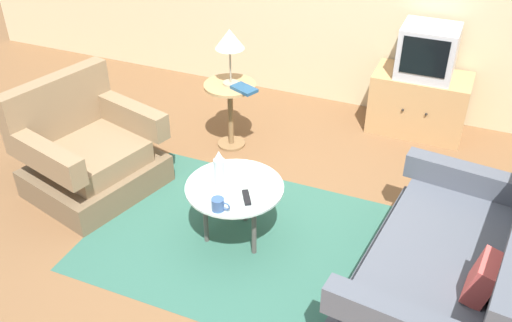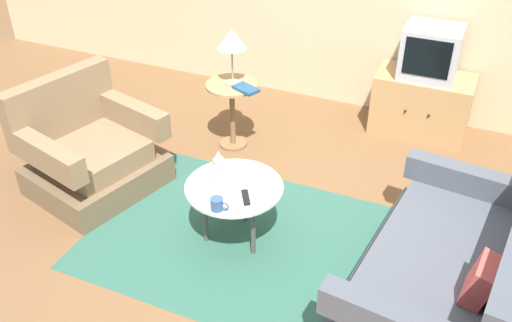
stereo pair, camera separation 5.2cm
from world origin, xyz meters
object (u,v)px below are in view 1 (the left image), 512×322
book (244,89)px  tv_stand (419,103)px  mug (218,204)px  couch (448,271)px  table_lamp (230,41)px  armchair (88,154)px  tv_remote_dark (247,197)px  television (428,51)px  side_table (230,102)px  vase (219,168)px  coffee_table (235,192)px

book → tv_stand: bearing=60.2°
tv_stand → mug: size_ratio=6.64×
couch → table_lamp: bearing=65.6°
armchair → tv_remote_dark: (1.53, -0.24, 0.17)m
mug → armchair: bearing=163.2°
tv_stand → television: bearing=-90.0°
side_table → couch: bearing=-30.9°
side_table → vase: vase is taller
side_table → book: book is taller
couch → coffee_table: 1.52m
armchair → television: bearing=145.6°
vase → couch: bearing=-2.0°
coffee_table → tv_stand: (0.96, 2.15, -0.13)m
table_lamp → tv_remote_dark: bearing=-61.0°
side_table → television: 1.86m
tv_stand → table_lamp: (-1.54, -0.96, 0.75)m
television → mug: bearing=-111.3°
armchair → coffee_table: bearing=99.4°
side_table → book: size_ratio=2.44×
television → book: 1.73m
tv_remote_dark → table_lamp: bearing=-2.5°
side_table → mug: bearing=-67.8°
armchair → side_table: 1.33m
couch → tv_remote_dark: bearing=97.8°
armchair → book: armchair is taller
coffee_table → table_lamp: bearing=115.9°
couch → vase: 1.65m
table_lamp → coffee_table: bearing=-64.1°
table_lamp → book: table_lamp is taller
armchair → couch: 2.91m
book → side_table: bearing=-177.3°
side_table → tv_stand: 1.83m
television → vase: (-1.07, -2.16, -0.22)m
coffee_table → vase: size_ratio=2.54×
tv_stand → table_lamp: size_ratio=1.76×
couch → table_lamp: (-2.09, 1.26, 0.76)m
coffee_table → tv_stand: size_ratio=0.79×
table_lamp → mug: bearing=-68.2°
television → book: size_ratio=1.94×
table_lamp → tv_remote_dark: size_ratio=3.15×
tv_stand → tv_remote_dark: bearing=-110.1°
tv_stand → book: book is taller
side_table → tv_stand: bearing=32.0°
tv_remote_dark → armchair: bearing=49.6°
couch → vase: size_ratio=6.28×
side_table → table_lamp: bearing=13.1°
side_table → vase: size_ratio=2.28×
side_table → tv_stand: side_table is taller
coffee_table → mug: (0.01, -0.29, 0.09)m
tv_stand → mug: (-0.95, -2.44, 0.22)m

